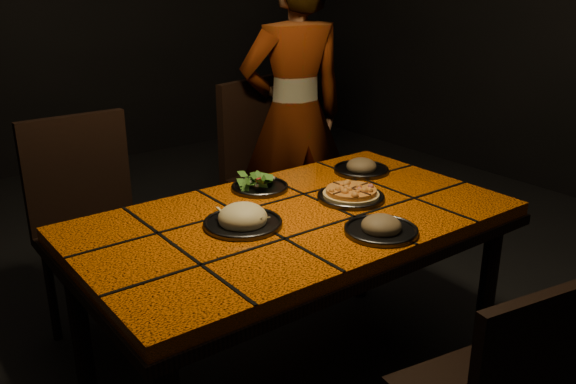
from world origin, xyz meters
TOP-DOWN VIEW (x-y plane):
  - room_shell at (0.00, 0.00)m, footprint 6.04×7.04m
  - dining_table at (0.00, 0.00)m, footprint 1.62×0.92m
  - chair_far_left at (-0.49, 0.82)m, footprint 0.47×0.47m
  - chair_far_right at (0.58, 1.02)m, footprint 0.57×0.57m
  - diner at (0.73, 0.96)m, footprint 0.69×0.54m
  - plate_pizza at (0.27, -0.01)m, footprint 0.27×0.27m
  - plate_pasta at (-0.21, 0.03)m, footprint 0.28×0.28m
  - plate_salad at (0.05, 0.30)m, footprint 0.23×0.23m
  - plate_mushroom_a at (0.13, -0.31)m, footprint 0.26×0.26m
  - plate_mushroom_b at (0.55, 0.22)m, footprint 0.25×0.25m

SIDE VIEW (x-z plane):
  - chair_far_left at x=-0.49m, z-range 0.07..1.09m
  - chair_far_right at x=0.58m, z-range 0.08..1.12m
  - dining_table at x=0.00m, z-range 0.30..1.05m
  - plate_pizza at x=0.27m, z-range 0.75..0.79m
  - plate_mushroom_b at x=0.55m, z-range 0.73..0.81m
  - plate_mushroom_a at x=0.13m, z-range 0.73..0.81m
  - plate_pasta at x=-0.21m, z-range 0.73..0.82m
  - plate_salad at x=0.05m, z-range 0.74..0.81m
  - diner at x=0.73m, z-range 0.00..1.68m
  - room_shell at x=0.00m, z-range -0.04..3.04m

